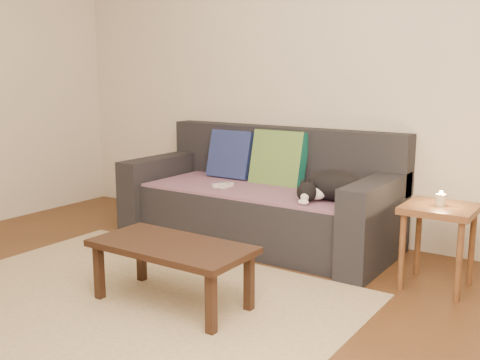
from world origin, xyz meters
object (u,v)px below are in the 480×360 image
object	(u,v)px
cat	(332,186)
wii_remote_b	(221,185)
coffee_table	(172,251)
wii_remote_a	(226,186)
side_table	(439,220)
sofa	(261,202)

from	to	relation	value
cat	wii_remote_b	world-z (taller)	cat
wii_remote_b	coffee_table	bearing A→B (deg)	-137.79
cat	wii_remote_a	world-z (taller)	cat
wii_remote_b	side_table	xyz separation A→B (m)	(1.64, -0.02, -0.03)
sofa	wii_remote_a	xyz separation A→B (m)	(-0.19, -0.21, 0.15)
cat	side_table	bearing A→B (deg)	-25.54
cat	coffee_table	xyz separation A→B (m)	(-0.42, -1.19, -0.22)
wii_remote_a	sofa	bearing A→B (deg)	-43.89
wii_remote_a	side_table	size ratio (longest dim) A/B	0.29
side_table	coffee_table	xyz separation A→B (m)	(-1.16, -1.12, -0.11)
sofa	coffee_table	bearing A→B (deg)	-79.70
wii_remote_b	cat	bearing A→B (deg)	-67.49
wii_remote_b	side_table	bearing A→B (deg)	-71.26
coffee_table	cat	bearing A→B (deg)	70.55
cat	wii_remote_a	distance (m)	0.86
sofa	side_table	world-z (taller)	sofa
wii_remote_a	coffee_table	xyz separation A→B (m)	(0.43, -1.14, -0.13)
wii_remote_a	side_table	xyz separation A→B (m)	(1.59, -0.02, -0.03)
cat	coffee_table	size ratio (longest dim) A/B	0.54
side_table	sofa	bearing A→B (deg)	170.74
sofa	coffee_table	xyz separation A→B (m)	(0.25, -1.35, 0.01)
wii_remote_b	wii_remote_a	bearing A→B (deg)	-69.64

